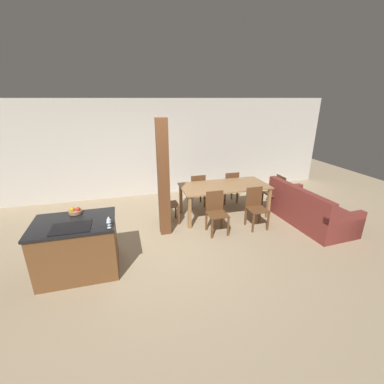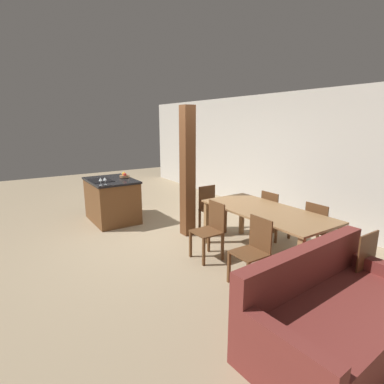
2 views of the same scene
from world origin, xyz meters
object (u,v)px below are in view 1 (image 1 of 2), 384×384
object	(u,v)px
fruit_bowl	(75,211)
timber_post	(163,179)
dining_chair_near_right	(256,207)
dining_chair_foot_end	(275,192)
couch	(308,211)
kitchen_island	(78,247)
wine_glass_near	(108,221)
wine_glass_middle	(109,219)
dining_table	(224,189)
dining_chair_near_left	(216,212)
dining_chair_far_right	(230,187)
dining_chair_far_left	(197,190)
dining_chair_head_end	(166,204)

from	to	relation	value
fruit_bowl	timber_post	xyz separation A→B (m)	(1.58, 0.61, 0.24)
fruit_bowl	dining_chair_near_right	world-z (taller)	fruit_bowl
dining_chair_foot_end	couch	world-z (taller)	dining_chair_foot_end
kitchen_island	wine_glass_near	world-z (taller)	wine_glass_near
couch	timber_post	bearing A→B (deg)	79.47
wine_glass_middle	dining_table	distance (m)	3.05
wine_glass_middle	dining_chair_foot_end	distance (m)	4.31
dining_chair_near_left	dining_chair_near_right	size ratio (longest dim) A/B	1.00
timber_post	wine_glass_near	bearing A→B (deg)	-128.71
dining_chair_far_right	couch	xyz separation A→B (m)	(1.25, -1.58, -0.18)
dining_chair_near_right	dining_chair_foot_end	world-z (taller)	same
wine_glass_middle	timber_post	bearing A→B (deg)	49.42
dining_table	couch	bearing A→B (deg)	-27.10
dining_chair_near_left	couch	bearing A→B (deg)	-4.40
dining_chair_near_right	dining_chair_far_left	distance (m)	1.69
dining_chair_head_end	dining_chair_foot_end	xyz separation A→B (m)	(2.80, 0.00, 0.00)
dining_chair_far_right	fruit_bowl	bearing A→B (deg)	26.46
dining_table	dining_chair_near_left	world-z (taller)	dining_chair_near_left
dining_chair_far_left	couch	size ratio (longest dim) A/B	0.45
dining_chair_far_right	dining_chair_foot_end	world-z (taller)	same
wine_glass_middle	dining_chair_near_left	bearing A→B (deg)	24.56
dining_chair_far_left	dining_chair_foot_end	distance (m)	1.99
fruit_bowl	wine_glass_middle	world-z (taller)	wine_glass_middle
couch	dining_chair_foot_end	bearing A→B (deg)	16.44
dining_chair_foot_end	timber_post	world-z (taller)	timber_post
wine_glass_middle	dining_chair_near_left	xyz separation A→B (m)	(2.08, 0.95, -0.56)
wine_glass_middle	timber_post	xyz separation A→B (m)	(1.03, 1.20, 0.16)
kitchen_island	dining_chair_near_left	bearing A→B (deg)	14.16
wine_glass_near	timber_post	bearing A→B (deg)	51.29
wine_glass_middle	dining_chair_far_left	xyz separation A→B (m)	(2.08, 2.36, -0.56)
dining_chair_near_left	wine_glass_middle	bearing A→B (deg)	-155.44
dining_chair_near_left	timber_post	world-z (taller)	timber_post
fruit_bowl	dining_chair_far_right	distance (m)	3.99
dining_chair_far_right	couch	world-z (taller)	dining_chair_far_right
dining_chair_near_left	dining_chair_far_right	size ratio (longest dim) A/B	1.00
dining_chair_far_left	dining_chair_foot_end	size ratio (longest dim) A/B	1.00
dining_chair_foot_end	timber_post	size ratio (longest dim) A/B	0.37
dining_chair_far_right	dining_chair_head_end	xyz separation A→B (m)	(-1.86, -0.71, 0.00)
kitchen_island	dining_chair_foot_end	size ratio (longest dim) A/B	1.40
wine_glass_near	fruit_bowl	bearing A→B (deg)	128.89
wine_glass_middle	dining_chair_near_right	world-z (taller)	wine_glass_middle
dining_chair_near_right	timber_post	size ratio (longest dim) A/B	0.37
dining_chair_foot_end	dining_chair_far_left	bearing A→B (deg)	-110.80
dining_table	dining_chair_far_right	size ratio (longest dim) A/B	2.33
wine_glass_middle	dining_chair_far_left	distance (m)	3.19
fruit_bowl	dining_chair_foot_end	size ratio (longest dim) A/B	0.24
dining_chair_near_right	dining_chair_far_left	size ratio (longest dim) A/B	1.00
dining_chair_far_left	couch	xyz separation A→B (m)	(2.17, -1.58, -0.18)
dining_chair_head_end	dining_table	bearing A→B (deg)	-90.00
dining_chair_head_end	timber_post	world-z (taller)	timber_post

